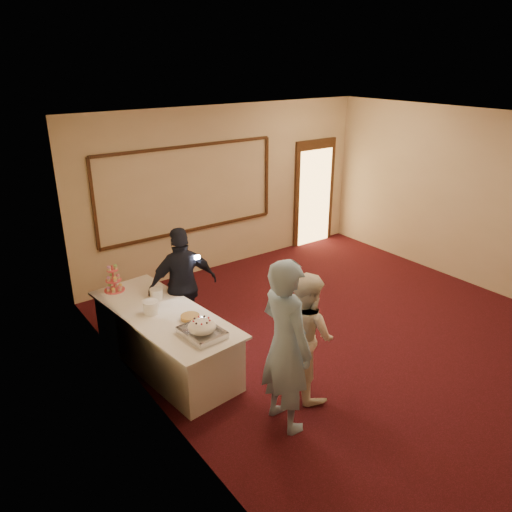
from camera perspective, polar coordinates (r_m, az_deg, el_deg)
The scene contains 14 objects.
floor at distance 7.41m, azimuth 11.92°, elevation -9.27°, with size 7.00×7.00×0.00m, color black.
room_walls at distance 6.61m, azimuth 13.29°, elevation 5.94°, with size 6.04×7.04×3.02m.
wall_molding at distance 8.88m, azimuth -7.64°, elevation 7.54°, with size 3.45×0.04×1.55m.
doorway at distance 10.67m, azimuth 6.66°, elevation 7.13°, with size 1.05×0.07×2.20m.
buffet_table at distance 6.62m, azimuth -10.34°, elevation -9.28°, with size 1.16×2.45×0.77m.
pavlova_tray at distance 5.83m, azimuth -6.19°, elevation -8.29°, with size 0.43×0.58×0.20m.
cupcake_stand at distance 7.11m, azimuth -15.96°, elevation -2.73°, with size 0.28×0.28×0.41m.
plate_stack_a at distance 6.41m, azimuth -11.91°, elevation -5.73°, with size 0.20×0.20×0.17m.
plate_stack_b at distance 6.76m, azimuth -11.30°, elevation -4.27°, with size 0.18×0.18×0.15m.
tart at distance 6.21m, azimuth -7.53°, elevation -7.00°, with size 0.27×0.27×0.06m.
man at distance 5.29m, azimuth 3.42°, elevation -10.17°, with size 0.71×0.47×1.95m, color #90B9E5.
woman at distance 5.89m, azimuth 5.75°, elevation -8.92°, with size 0.75×0.59×1.55m, color white.
guest at distance 6.97m, azimuth -8.33°, elevation -3.32°, with size 0.98×0.41×1.67m, color black.
camera_flash at distance 6.74m, azimuth -6.74°, elevation -0.15°, with size 0.07×0.04×0.05m, color white.
Camera 1 is at (-4.85, -4.13, 3.78)m, focal length 35.00 mm.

